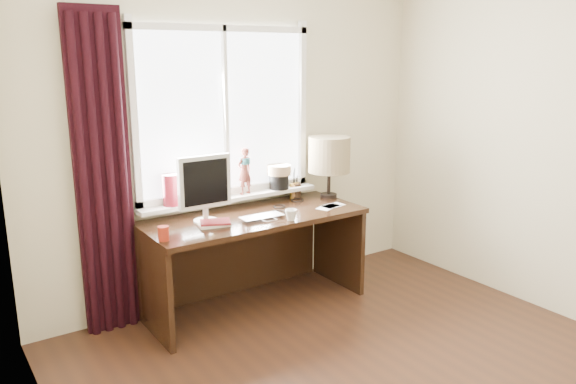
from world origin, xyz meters
TOP-DOWN VIEW (x-y plane):
  - wall_back at (0.00, 2.00)m, footprint 3.50×0.00m
  - wall_left at (-1.75, 0.00)m, footprint 0.00×4.00m
  - laptop at (-0.11, 1.51)m, footprint 0.33×0.22m
  - mug at (0.05, 1.35)m, footprint 0.12×0.12m
  - red_cup at (-0.90, 1.45)m, footprint 0.07×0.07m
  - window at (-0.14, 1.95)m, footprint 1.52×0.21m
  - curtain at (-1.13, 1.91)m, footprint 0.38×0.09m
  - desk at (-0.10, 1.73)m, footprint 1.70×0.70m
  - monitor at (-0.49, 1.67)m, footprint 0.40×0.18m
  - notebook_stack at (-0.47, 1.56)m, footprint 0.26×0.22m
  - brush_holder at (0.47, 1.90)m, footprint 0.09×0.09m
  - icon_frame at (0.45, 1.88)m, footprint 0.10×0.04m
  - table_lamp at (0.70, 1.74)m, footprint 0.35×0.35m
  - loose_papers at (0.53, 1.49)m, footprint 0.28×0.17m
  - desk_cables at (0.20, 1.68)m, footprint 0.50×0.38m

SIDE VIEW (x-z plane):
  - desk at x=-0.10m, z-range 0.13..0.88m
  - loose_papers at x=0.53m, z-range 0.75..0.75m
  - desk_cables at x=0.20m, z-range 0.75..0.76m
  - laptop at x=-0.11m, z-range 0.75..0.78m
  - notebook_stack at x=-0.47m, z-range 0.75..0.78m
  - mug at x=0.05m, z-range 0.75..0.84m
  - red_cup at x=-0.90m, z-range 0.75..0.85m
  - brush_holder at x=0.47m, z-range 0.69..0.94m
  - icon_frame at x=0.45m, z-range 0.75..0.88m
  - monitor at x=-0.49m, z-range 0.78..1.27m
  - table_lamp at x=0.70m, z-range 0.85..1.37m
  - curtain at x=-1.13m, z-range -0.01..2.24m
  - wall_back at x=0.00m, z-range 0.00..2.60m
  - wall_left at x=-1.75m, z-range 0.00..2.60m
  - window at x=-0.14m, z-range 0.61..2.01m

